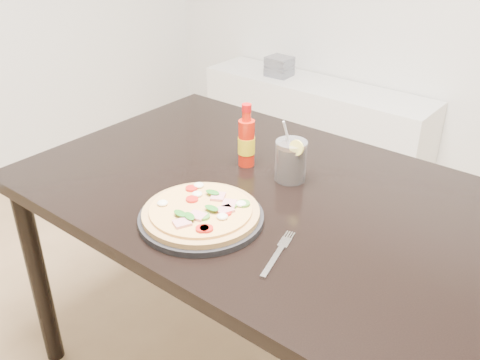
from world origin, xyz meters
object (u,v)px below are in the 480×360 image
Objects in this scene: cola_cup at (291,161)px; media_console at (314,124)px; dining_table at (266,214)px; hot_sauce_bottle at (246,141)px; pizza at (202,211)px; plate at (201,218)px; fork at (279,252)px.

media_console is (-0.78, 1.44, -0.56)m from cola_cup.
media_console is at bearing 118.43° from cola_cup.
hot_sauce_bottle reaches higher than dining_table.
dining_table is 0.26m from pizza.
cola_cup is (0.02, 0.09, 0.14)m from dining_table.
pizza is at bearing -98.54° from cola_cup.
media_console is at bearing 112.52° from pizza.
media_console is (-0.73, 1.76, -0.51)m from plate.
cola_cup is 1.73m from media_console.
media_console is (-0.62, 1.45, -0.58)m from hot_sauce_bottle.
plate is at bearing -98.16° from dining_table.
cola_cup is at bearing 2.78° from hot_sauce_bottle.
pizza is 0.21× the size of media_console.
plate reaches higher than dining_table.
fork is (0.23, 0.01, -0.02)m from pizza.
plate is 1.70× the size of fork.
dining_table is 0.23m from hot_sauce_bottle.
dining_table is 1.76m from media_console.
fork is (0.23, 0.01, -0.01)m from plate.
plate is at bearing -71.68° from hot_sauce_bottle.
cola_cup is at bearing -61.57° from media_console.
cola_cup reaches higher than fork.
cola_cup is 0.37m from fork.
dining_table is 0.25m from plate.
plate reaches higher than media_console.
hot_sauce_bottle is (-0.11, 0.32, 0.05)m from pizza.
media_console is at bearing 116.52° from dining_table.
fork is at bearing -42.25° from hot_sauce_bottle.
hot_sauce_bottle is (-0.14, 0.08, 0.16)m from dining_table.
dining_table is at bearing -30.71° from hot_sauce_bottle.
dining_table is 7.21× the size of hot_sauce_bottle.
dining_table is 0.17m from cola_cup.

